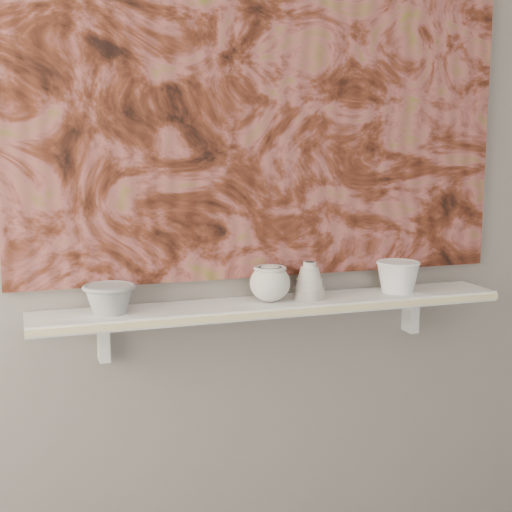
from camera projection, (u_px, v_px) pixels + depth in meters
name	position (u px, v px, depth m)	size (l,w,h in m)	color
wall_back	(265.00, 155.00, 2.10)	(3.60, 3.60, 0.00)	gray
shelf	(276.00, 306.00, 2.08)	(1.40, 0.18, 0.03)	white
shelf_stripe	(287.00, 313.00, 1.99)	(1.40, 0.01, 0.02)	beige
bracket_left	(103.00, 340.00, 2.00)	(0.03, 0.06, 0.12)	white
bracket_right	(411.00, 313.00, 2.30)	(0.03, 0.06, 0.12)	white
painting	(267.00, 89.00, 2.06)	(1.50, 0.03, 1.10)	#5E2817
house_motif	(403.00, 192.00, 2.23)	(0.09, 0.00, 0.08)	black
bowl_grey	(109.00, 298.00, 1.92)	(0.14, 0.14, 0.08)	#9D9D9B
cup_cream	(270.00, 283.00, 2.06)	(0.12, 0.12, 0.11)	silver
bell_vessel	(309.00, 280.00, 2.10)	(0.10, 0.10, 0.11)	silver
bowl_white	(398.00, 276.00, 2.19)	(0.13, 0.13, 0.10)	white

